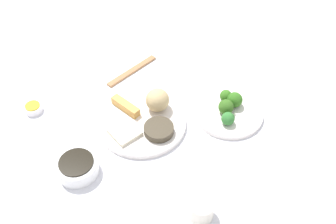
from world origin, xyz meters
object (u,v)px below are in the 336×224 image
at_px(teacup, 201,209).
at_px(main_plate, 142,122).
at_px(sauce_ramekin_hot_mustard, 33,108).
at_px(chopsticks_pair, 132,71).
at_px(broccoli_plate, 228,112).
at_px(soy_sauce_bowl, 77,167).

bearing_deg(teacup, main_plate, -26.65).
relative_size(sauce_ramekin_hot_mustard, chopsticks_pair, 0.26).
relative_size(main_plate, sauce_ramekin_hot_mustard, 4.91).
distance_m(main_plate, broccoli_plate, 0.26).
distance_m(teacup, chopsticks_pair, 0.57).
bearing_deg(soy_sauce_bowl, sauce_ramekin_hot_mustard, -16.90).
distance_m(broccoli_plate, chopsticks_pair, 0.36).
bearing_deg(teacup, chopsticks_pair, -33.89).
bearing_deg(teacup, broccoli_plate, -71.48).
xyz_separation_m(main_plate, soy_sauce_bowl, (0.03, 0.23, 0.01)).
bearing_deg(broccoli_plate, teacup, 108.52).
relative_size(broccoli_plate, sauce_ramekin_hot_mustard, 3.96).
bearing_deg(chopsticks_pair, teacup, 146.11).
bearing_deg(soy_sauce_bowl, teacup, -166.24).
bearing_deg(broccoli_plate, main_plate, 44.71).
bearing_deg(sauce_ramekin_hot_mustard, chopsticks_pair, -112.03).
height_order(teacup, chopsticks_pair, teacup).
bearing_deg(sauce_ramekin_hot_mustard, soy_sauce_bowl, 163.10).
relative_size(broccoli_plate, chopsticks_pair, 1.02).
height_order(soy_sauce_bowl, sauce_ramekin_hot_mustard, soy_sauce_bowl).
distance_m(main_plate, chopsticks_pair, 0.24).
height_order(sauce_ramekin_hot_mustard, chopsticks_pair, sauce_ramekin_hot_mustard).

